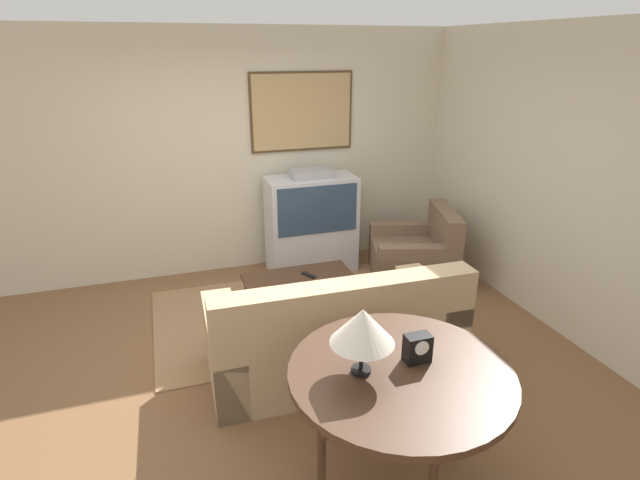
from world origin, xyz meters
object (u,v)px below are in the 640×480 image
console_table (400,380)px  tv (311,224)px  armchair (416,257)px  mantel_clock (417,348)px  table_lamp (362,327)px  coffee_table (299,281)px  couch (335,336)px

console_table → tv: bearing=81.7°
armchair → mantel_clock: bearing=-12.1°
tv → console_table: tv is taller
mantel_clock → table_lamp: bearing=179.8°
tv → mantel_clock: bearing=-96.2°
armchair → console_table: bearing=-13.7°
console_table → table_lamp: bearing=166.4°
armchair → mantel_clock: mantel_clock is taller
table_lamp → mantel_clock: bearing=-0.2°
coffee_table → armchair: bearing=13.3°
armchair → coffee_table: (-1.46, -0.35, 0.08)m
couch → armchair: couch is taller
couch → armchair: 1.98m
couch → coffee_table: size_ratio=1.88×
tv → couch: tv is taller
couch → console_table: 1.24m
table_lamp → mantel_clock: (0.34, -0.00, -0.20)m
coffee_table → table_lamp: bearing=-96.7°
couch → console_table: couch is taller
couch → mantel_clock: mantel_clock is taller
tv → armchair: (1.03, -0.62, -0.30)m
mantel_clock → tv: bearing=83.8°
couch → console_table: bearing=89.5°
couch → table_lamp: 1.38m
armchair → mantel_clock: (-1.37, -2.47, 0.63)m
armchair → console_table: armchair is taller
console_table → table_lamp: table_lamp is taller
couch → mantel_clock: 1.26m
console_table → coffee_table: bearing=89.2°
couch → console_table: size_ratio=1.59×
tv → armchair: bearing=-31.2°
table_lamp → console_table: bearing=-13.6°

